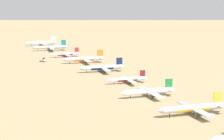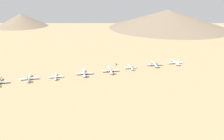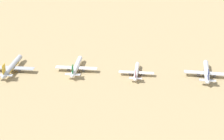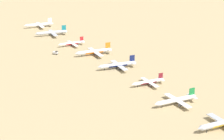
# 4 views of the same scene
# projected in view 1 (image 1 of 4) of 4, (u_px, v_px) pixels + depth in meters

# --- Properties ---
(ground_plane) EXTENTS (2283.64, 2283.64, 0.00)m
(ground_plane) POSITION_uv_depth(u_px,v_px,m) (99.00, 72.00, 383.05)
(ground_plane) COLOR tan
(parked_jet_0) EXTENTS (38.75, 31.57, 11.17)m
(parked_jet_0) POSITION_uv_depth(u_px,v_px,m) (42.00, 43.00, 558.05)
(parked_jet_0) COLOR white
(parked_jet_0) RESTS_ON ground
(parked_jet_1) EXTENTS (40.26, 32.87, 11.62)m
(parked_jet_1) POSITION_uv_depth(u_px,v_px,m) (50.00, 47.00, 513.81)
(parked_jet_1) COLOR #B2B7C1
(parked_jet_1) RESTS_ON ground
(parked_jet_2) EXTENTS (31.92, 25.86, 9.22)m
(parked_jet_2) POSITION_uv_depth(u_px,v_px,m) (65.00, 54.00, 466.43)
(parked_jet_2) COLOR white
(parked_jet_2) RESTS_ON ground
(parked_jet_3) EXTENTS (41.20, 33.52, 11.88)m
(parked_jet_3) POSITION_uv_depth(u_px,v_px,m) (84.00, 59.00, 428.85)
(parked_jet_3) COLOR silver
(parked_jet_3) RESTS_ON ground
(parked_jet_4) EXTENTS (39.72, 32.36, 11.45)m
(parked_jet_4) POSITION_uv_depth(u_px,v_px,m) (102.00, 68.00, 383.84)
(parked_jet_4) COLOR silver
(parked_jet_4) RESTS_ON ground
(parked_jet_5) EXTENTS (31.70, 25.74, 9.14)m
(parked_jet_5) POSITION_uv_depth(u_px,v_px,m) (128.00, 79.00, 338.23)
(parked_jet_5) COLOR white
(parked_jet_5) RESTS_ON ground
(parked_jet_6) EXTENTS (38.11, 30.91, 11.00)m
(parked_jet_6) POSITION_uv_depth(u_px,v_px,m) (149.00, 91.00, 295.93)
(parked_jet_6) COLOR white
(parked_jet_6) RESTS_ON ground
(parked_jet_7) EXTENTS (41.94, 34.04, 12.10)m
(parked_jet_7) POSITION_uv_depth(u_px,v_px,m) (193.00, 108.00, 253.70)
(parked_jet_7) COLOR #B2B7C1
(parked_jet_7) RESTS_ON ground
(service_truck) EXTENTS (5.09, 5.65, 3.90)m
(service_truck) POSITION_uv_depth(u_px,v_px,m) (43.00, 60.00, 436.97)
(service_truck) COLOR silver
(service_truck) RESTS_ON ground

